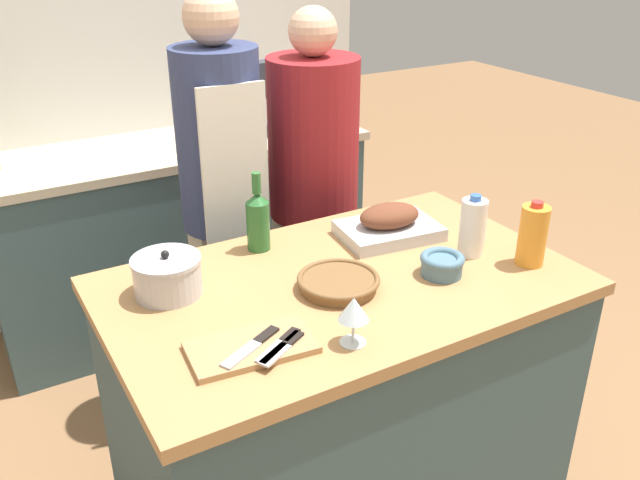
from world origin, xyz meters
TOP-DOWN VIEW (x-y plane):
  - kitchen_island at (0.00, 0.00)m, footprint 1.41×0.86m
  - back_counter at (0.00, 1.51)m, footprint 1.85×0.60m
  - back_wall at (0.00, 1.86)m, footprint 2.35×0.10m
  - roasting_pan at (0.30, 0.18)m, footprint 0.35×0.26m
  - wicker_basket at (-0.04, -0.04)m, footprint 0.24×0.24m
  - cutting_board at (-0.39, -0.20)m, footprint 0.33×0.20m
  - stock_pot at (-0.47, 0.18)m, footprint 0.20×0.20m
  - mixing_bowl at (0.28, -0.13)m, footprint 0.14×0.14m
  - juice_jug at (0.57, -0.21)m, footprint 0.09×0.09m
  - milk_jug at (0.45, -0.06)m, footprint 0.08×0.08m
  - wine_bottle_green at (-0.12, 0.32)m, footprint 0.08×0.08m
  - wine_glass_left at (-0.15, -0.30)m, footprint 0.08×0.08m
  - knife_chef at (-0.39, -0.21)m, footprint 0.20×0.12m
  - knife_paring at (-0.33, -0.24)m, footprint 0.16×0.11m
  - knife_bread at (-0.33, -0.25)m, footprint 0.16×0.11m
  - stand_mixer at (0.43, 1.44)m, footprint 0.18×0.14m
  - condiment_bottle_short at (0.60, 1.66)m, footprint 0.06×0.06m
  - person_cook_aproned at (-0.06, 0.77)m, footprint 0.32×0.32m
  - person_cook_guest at (0.35, 0.77)m, footprint 0.37×0.37m

SIDE VIEW (x-z plane):
  - kitchen_island at x=0.00m, z-range 0.00..0.93m
  - back_counter at x=0.00m, z-range 0.00..0.93m
  - person_cook_guest at x=0.35m, z-range 0.08..1.70m
  - cutting_board at x=-0.39m, z-range 0.93..0.94m
  - knife_chef at x=-0.39m, z-range 0.94..0.95m
  - knife_bread at x=-0.33m, z-range 0.94..0.95m
  - knife_paring at x=-0.33m, z-range 0.94..0.95m
  - wicker_basket at x=-0.04m, z-range 0.93..0.97m
  - person_cook_aproned at x=-0.06m, z-range 0.10..1.80m
  - mixing_bowl at x=0.28m, z-range 0.93..1.00m
  - roasting_pan at x=0.30m, z-range 0.91..1.03m
  - stock_pot at x=-0.47m, z-range 0.91..1.05m
  - milk_jug at x=0.45m, z-range 0.92..1.12m
  - wine_glass_left at x=-0.15m, z-range 0.96..1.09m
  - juice_jug at x=0.57m, z-range 0.92..1.13m
  - condiment_bottle_short at x=0.60m, z-range 0.93..1.13m
  - wine_bottle_green at x=-0.12m, z-range 0.90..1.16m
  - stand_mixer at x=0.43m, z-range 0.90..1.26m
  - back_wall at x=0.00m, z-range 0.00..2.55m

